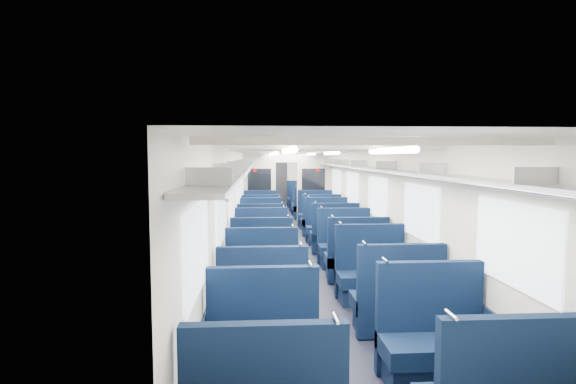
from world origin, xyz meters
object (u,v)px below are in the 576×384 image
at_px(seat_23, 305,205).
at_px(seat_24, 261,202).
at_px(seat_17, 321,222).
at_px(seat_22, 261,205).
at_px(seat_10, 262,248).
at_px(seat_21, 308,209).
at_px(seat_20, 261,209).
at_px(bulkhead, 286,186).
at_px(seat_12, 261,238).
at_px(seat_25, 302,202).
at_px(seat_3, 434,345).
at_px(seat_27, 300,199).
at_px(seat_9, 356,261).
at_px(end_door, 279,183).
at_px(seat_16, 261,223).
at_px(seat_26, 261,200).
at_px(seat_6, 262,283).
at_px(seat_11, 345,248).
at_px(seat_4, 263,309).
at_px(seat_15, 327,229).
at_px(seat_14, 261,230).
at_px(seat_13, 334,237).
at_px(seat_19, 315,216).
at_px(seat_5, 397,305).
at_px(seat_7, 371,277).
at_px(seat_8, 262,261).
at_px(seat_2, 263,354).
at_px(seat_18, 261,217).

xyz_separation_m(seat_23, seat_24, (-1.66, 1.19, 0.00)).
bearing_deg(seat_17, seat_22, 110.84).
xyz_separation_m(seat_10, seat_21, (1.66, 6.57, 0.00)).
bearing_deg(seat_20, seat_24, 90.00).
distance_m(bulkhead, seat_12, 4.68).
distance_m(seat_23, seat_25, 1.12).
bearing_deg(seat_3, seat_20, 98.45).
bearing_deg(seat_27, seat_9, -90.00).
xyz_separation_m(end_door, seat_16, (-0.83, -8.07, -0.63)).
relative_size(seat_9, seat_26, 1.00).
height_order(bulkhead, seat_12, bulkhead).
distance_m(seat_6, seat_11, 2.89).
height_order(seat_4, seat_25, same).
bearing_deg(seat_15, seat_26, 102.09).
relative_size(seat_14, seat_17, 1.00).
bearing_deg(bulkhead, seat_11, -81.73).
distance_m(seat_13, seat_17, 2.27).
bearing_deg(seat_24, seat_19, -68.49).
relative_size(seat_5, seat_24, 1.00).
bearing_deg(seat_10, seat_7, -54.20).
height_order(seat_8, seat_22, same).
distance_m(seat_16, seat_26, 6.66).
bearing_deg(seat_12, seat_11, -35.54).
relative_size(seat_7, seat_22, 1.00).
height_order(seat_8, seat_15, same).
bearing_deg(seat_23, seat_6, -99.31).
relative_size(seat_10, seat_17, 1.00).
xyz_separation_m(seat_2, seat_4, (0.00, 1.24, 0.00)).
distance_m(seat_18, seat_25, 4.46).
height_order(seat_13, seat_26, same).
xyz_separation_m(seat_5, seat_22, (-1.66, 11.28, 0.00)).
relative_size(seat_10, seat_21, 1.00).
xyz_separation_m(seat_2, seat_27, (1.66, 14.73, 0.00)).
relative_size(bulkhead, seat_21, 2.35).
height_order(seat_9, seat_23, same).
xyz_separation_m(seat_4, seat_11, (1.66, 3.43, 0.00)).
relative_size(seat_8, seat_17, 1.00).
distance_m(seat_4, seat_7, 2.11).
relative_size(seat_16, seat_24, 1.00).
bearing_deg(seat_4, end_door, 86.82).
relative_size(seat_16, seat_23, 1.00).
bearing_deg(seat_3, seat_23, 90.00).
xyz_separation_m(seat_10, seat_20, (0.00, 6.44, 0.00)).
bearing_deg(seat_9, seat_13, 90.00).
bearing_deg(seat_11, seat_4, -115.81).
distance_m(seat_2, seat_9, 3.97).
xyz_separation_m(seat_21, seat_24, (-1.66, 2.21, 0.00)).
height_order(seat_19, seat_25, same).
bearing_deg(seat_7, bulkhead, 96.04).
relative_size(seat_11, seat_18, 1.00).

